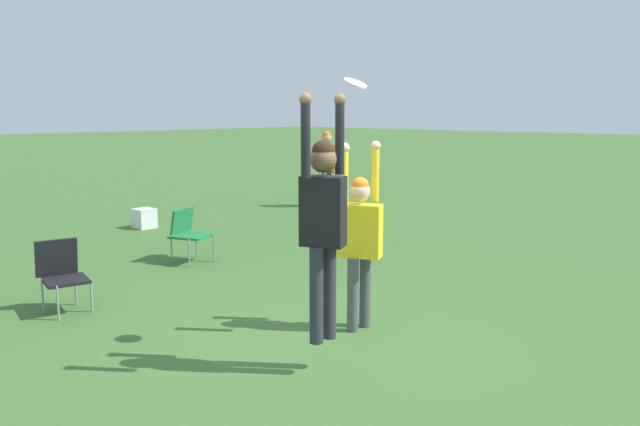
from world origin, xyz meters
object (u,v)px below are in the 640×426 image
object	(u,v)px
person_jumping	(323,213)
person_defending	(360,233)
camping_chair_3	(62,271)
person_spectator_near	(326,161)
frisbee	(355,83)
cooler_box	(144,218)
camping_chair_0	(188,230)

from	to	relation	value
person_jumping	person_defending	world-z (taller)	person_jumping
person_defending	camping_chair_3	bearing A→B (deg)	-170.63
person_jumping	person_spectator_near	world-z (taller)	person_jumping
person_jumping	person_spectator_near	xyz separation A→B (m)	(7.08, 6.47, -0.32)
frisbee	cooler_box	world-z (taller)	frisbee
camping_chair_3	person_spectator_near	world-z (taller)	person_spectator_near
person_jumping	person_defending	bearing A→B (deg)	-90.00
person_defending	frisbee	distance (m)	1.59
person_defending	frisbee	xyz separation A→B (m)	(-0.45, -0.30, 1.50)
person_spectator_near	frisbee	bearing A→B (deg)	-89.35
frisbee	cooler_box	bearing A→B (deg)	74.26
person_defending	cooler_box	xyz separation A→B (m)	(1.54, 6.76, -0.85)
camping_chair_3	frisbee	bearing A→B (deg)	127.63
cooler_box	person_defending	bearing A→B (deg)	-102.85
person_defending	camping_chair_3	size ratio (longest dim) A/B	2.38
person_defending	person_spectator_near	bearing A→B (deg)	111.27
frisbee	camping_chair_3	size ratio (longest dim) A/B	0.28
person_spectator_near	person_defending	bearing A→B (deg)	-88.68
person_defending	camping_chair_3	distance (m)	3.48
person_defending	camping_chair_0	bearing A→B (deg)	148.33
person_defending	cooler_box	world-z (taller)	person_defending
person_jumping	camping_chair_3	distance (m)	3.56
camping_chair_0	person_spectator_near	world-z (taller)	person_spectator_near
camping_chair_3	person_spectator_near	xyz separation A→B (m)	(7.90, 3.14, 0.63)
person_defending	frisbee	size ratio (longest dim) A/B	8.65
person_spectator_near	cooler_box	distance (m)	4.64
frisbee	camping_chair_0	xyz separation A→B (m)	(0.99, 4.13, -2.06)
camping_chair_0	camping_chair_3	xyz separation A→B (m)	(-2.41, -0.96, -0.01)
camping_chair_0	camping_chair_3	distance (m)	2.59
person_defending	cooler_box	bearing A→B (deg)	143.50
person_jumping	camping_chair_0	distance (m)	4.68
person_jumping	person_spectator_near	bearing A→B (deg)	-71.22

